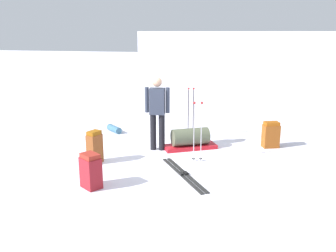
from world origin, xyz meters
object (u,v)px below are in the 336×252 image
object	(u,v)px
backpack_large_dark	(95,147)
backpack_small_spare	(271,135)
ski_poles_planted_near	(198,129)
skier_standing	(157,110)
gear_sled	(190,139)
ski_poles_planted_far	(191,110)
sleeping_mat_rolled	(114,129)
backpack_bright	(91,171)
ski_pair_near	(183,174)

from	to	relation	value
backpack_large_dark	backpack_small_spare	bearing A→B (deg)	27.80
backpack_small_spare	ski_poles_planted_near	size ratio (longest dim) A/B	0.48
skier_standing	gear_sled	size ratio (longest dim) A/B	1.31
ski_poles_planted_far	sleeping_mat_rolled	world-z (taller)	ski_poles_planted_far
backpack_bright	backpack_small_spare	xyz separation A→B (m)	(3.19, 3.13, -0.00)
ski_pair_near	ski_poles_planted_near	bearing A→B (deg)	79.98
gear_sled	sleeping_mat_rolled	size ratio (longest dim) A/B	2.35
ski_pair_near	ski_poles_planted_far	bearing A→B (deg)	96.37
backpack_small_spare	ski_poles_planted_far	bearing A→B (deg)	168.62
sleeping_mat_rolled	ski_pair_near	bearing A→B (deg)	-47.65
ski_poles_planted_near	gear_sled	xyz separation A→B (m)	(-0.29, 0.85, -0.49)
backpack_large_dark	ski_pair_near	bearing A→B (deg)	-7.81
ski_poles_planted_far	gear_sled	world-z (taller)	ski_poles_planted_far
ski_pair_near	backpack_large_dark	size ratio (longest dim) A/B	2.42
skier_standing	ski_pair_near	xyz separation A→B (m)	(0.88, -1.41, -0.94)
ski_pair_near	ski_poles_planted_near	distance (m)	1.09
ski_pair_near	backpack_large_dark	distance (m)	1.99
ski_poles_planted_far	gear_sled	size ratio (longest dim) A/B	1.01
skier_standing	backpack_bright	world-z (taller)	skier_standing
backpack_small_spare	backpack_bright	bearing A→B (deg)	-135.56
ski_poles_planted_near	ski_pair_near	bearing A→B (deg)	-100.02
backpack_bright	ski_poles_planted_near	bearing A→B (deg)	47.17
ski_pair_near	gear_sled	world-z (taller)	gear_sled
backpack_small_spare	ski_poles_planted_far	world-z (taller)	ski_poles_planted_far
backpack_large_dark	gear_sled	xyz separation A→B (m)	(1.79, 1.40, -0.11)
backpack_bright	sleeping_mat_rolled	distance (m)	3.72
sleeping_mat_rolled	ski_poles_planted_near	bearing A→B (deg)	-35.63
backpack_bright	gear_sled	world-z (taller)	backpack_bright
ski_poles_planted_near	sleeping_mat_rolled	size ratio (longest dim) A/B	2.35
skier_standing	ski_pair_near	distance (m)	1.91
backpack_small_spare	backpack_large_dark	bearing A→B (deg)	-152.20
ski_poles_planted_near	gear_sled	distance (m)	1.02
ski_pair_near	gear_sled	size ratio (longest dim) A/B	1.29
ski_pair_near	sleeping_mat_rolled	world-z (taller)	sleeping_mat_rolled
skier_standing	gear_sled	world-z (taller)	skier_standing
ski_pair_near	backpack_small_spare	distance (m)	2.79
backpack_large_dark	gear_sled	distance (m)	2.28
backpack_large_dark	gear_sled	size ratio (longest dim) A/B	0.54
backpack_bright	ski_poles_planted_near	xyz separation A→B (m)	(1.63, 1.76, 0.41)
ski_poles_planted_far	backpack_large_dark	bearing A→B (deg)	-125.39
sleeping_mat_rolled	skier_standing	bearing A→B (deg)	-38.76
ski_pair_near	sleeping_mat_rolled	size ratio (longest dim) A/B	3.05
skier_standing	gear_sled	distance (m)	1.06
ski_poles_planted_near	sleeping_mat_rolled	bearing A→B (deg)	144.37
backpack_bright	ski_poles_planted_far	distance (m)	3.76
skier_standing	backpack_large_dark	world-z (taller)	skier_standing
sleeping_mat_rolled	backpack_bright	bearing A→B (deg)	-75.49
gear_sled	sleeping_mat_rolled	xyz separation A→B (m)	(-2.27, 0.99, -0.13)
sleeping_mat_rolled	ski_poles_planted_far	bearing A→B (deg)	-1.73
ski_pair_near	backpack_large_dark	world-z (taller)	backpack_large_dark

